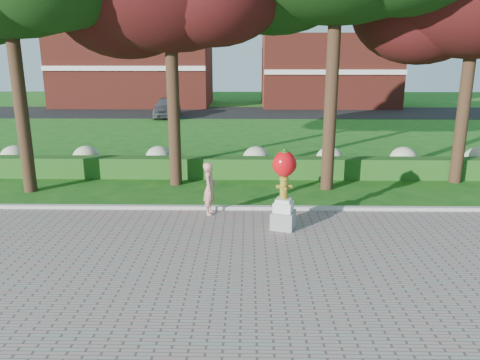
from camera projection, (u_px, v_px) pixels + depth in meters
The scene contains 11 objects.
ground at pixel (220, 250), 11.57m from camera, with size 100.00×100.00×0.00m, color #155515.
walkway at pixel (206, 347), 7.71m from camera, with size 40.00×14.00×0.04m, color gray.
curb at pixel (226, 208), 14.45m from camera, with size 40.00×0.18×0.15m, color #ADADA5.
lawn_hedge at pixel (231, 168), 18.22m from camera, with size 24.00×0.70×0.80m, color #214915.
hydrangea_row at pixel (246, 158), 19.14m from camera, with size 20.10×1.10×0.99m.
street at pixel (240, 112), 38.59m from camera, with size 50.00×8.00×0.02m, color black.
building_left at pixel (135, 67), 43.65m from camera, with size 14.00×8.00×7.00m, color maroon.
building_right at pixel (327, 70), 43.41m from camera, with size 12.00×8.00×6.40m, color maroon.
hydrant_sculpture at pixel (284, 187), 12.60m from camera, with size 0.75×0.75×2.23m.
woman at pixel (210, 188), 13.87m from camera, with size 0.58×0.38×1.58m, color tan.
parked_car at pixel (167, 107), 35.60m from camera, with size 1.79×4.46×1.52m, color #44474C.
Camera 1 is at (0.68, -10.71, 4.69)m, focal length 35.00 mm.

